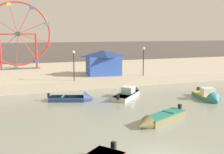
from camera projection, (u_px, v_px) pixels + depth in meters
quay_promenade at (65, 73)px, 39.85m from camera, size 110.00×20.46×1.04m
distant_town_skyline at (50, 53)px, 57.29m from camera, size 140.00×3.00×4.40m
motorboat_olive_wood at (159, 119)px, 19.28m from camera, size 4.93×3.12×1.15m
motorboat_teal_painted at (209, 97)px, 25.90m from camera, size 2.20×4.19×1.60m
motorboat_pale_grey at (130, 93)px, 27.69m from camera, size 4.58×4.73×1.49m
motorboat_navy_blue at (76, 98)px, 25.72m from camera, size 4.43×2.70×1.39m
ferris_wheel_red_frame at (18, 35)px, 39.70m from camera, size 9.61×1.20×9.93m
carnival_booth_blue_tent at (103, 62)px, 34.74m from camera, size 4.78×3.90×3.16m
promenade_lamp_near at (143, 57)px, 33.65m from camera, size 0.32×0.32×3.62m
promenade_lamp_far at (74, 61)px, 30.22m from camera, size 0.32×0.32×3.41m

